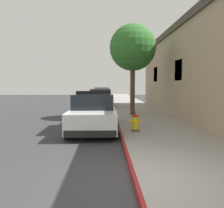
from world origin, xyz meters
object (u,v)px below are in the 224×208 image
parked_car_dark_far (102,95)px  street_tree (133,48)px  parked_car_silver_ahead (101,99)px  police_cruiser (94,113)px  fire_hydrant (135,122)px

parked_car_dark_far → street_tree: (2.03, -14.11, 3.33)m
parked_car_dark_far → street_tree: 14.64m
parked_car_silver_ahead → street_tree: size_ratio=0.91×
police_cruiser → parked_car_dark_far: police_cruiser is taller
parked_car_dark_far → street_tree: size_ratio=0.91×
parked_car_silver_ahead → street_tree: bearing=-71.4°
parked_car_dark_far → fire_hydrant: (1.58, -19.19, -0.24)m
police_cruiser → fire_hydrant: (1.67, -1.06, -0.25)m
parked_car_silver_ahead → parked_car_dark_far: size_ratio=1.00×
fire_hydrant → street_tree: 6.22m
street_tree → parked_car_silver_ahead: bearing=108.6°
police_cruiser → parked_car_dark_far: bearing=89.7°
parked_car_dark_far → fire_hydrant: 19.26m
parked_car_silver_ahead → street_tree: street_tree is taller
parked_car_silver_ahead → fire_hydrant: bearing=-82.0°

